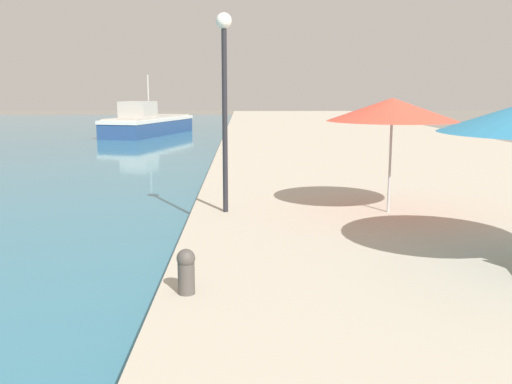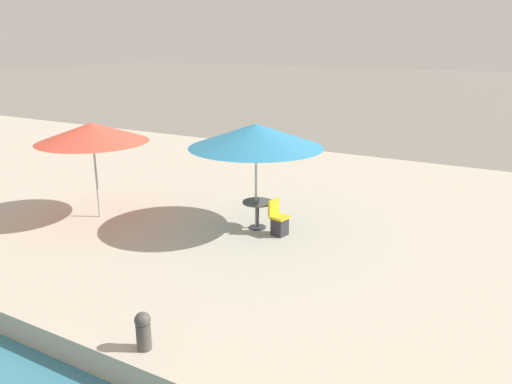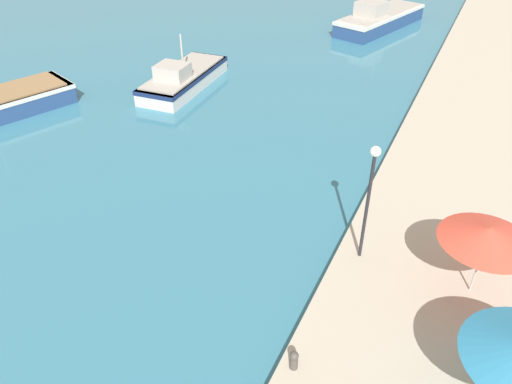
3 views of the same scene
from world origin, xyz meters
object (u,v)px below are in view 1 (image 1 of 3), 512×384
(cafe_umbrella_white, at_px, (392,110))
(mooring_bollard, at_px, (186,270))
(lamppost, at_px, (224,79))
(fishing_boat_far, at_px, (148,123))

(cafe_umbrella_white, relative_size, mooring_bollard, 4.62)
(mooring_bollard, distance_m, lamppost, 6.18)
(fishing_boat_far, distance_m, lamppost, 30.92)
(fishing_boat_far, xyz_separation_m, mooring_bollard, (6.37, -35.57, -0.03))
(mooring_bollard, bearing_deg, cafe_umbrella_white, 51.94)
(fishing_boat_far, distance_m, mooring_bollard, 36.14)
(fishing_boat_far, height_order, lamppost, lamppost)
(cafe_umbrella_white, xyz_separation_m, lamppost, (-3.85, 0.11, 0.69))
(fishing_boat_far, distance_m, cafe_umbrella_white, 32.03)
(fishing_boat_far, xyz_separation_m, cafe_umbrella_white, (10.61, -30.16, 2.03))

